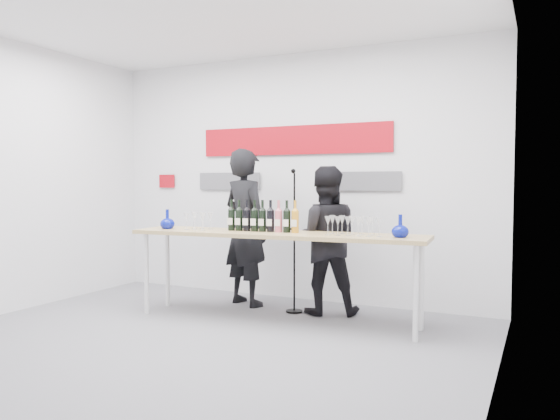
{
  "coord_description": "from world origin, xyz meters",
  "views": [
    {
      "loc": [
        2.79,
        -4.11,
        1.45
      ],
      "look_at": [
        0.32,
        0.98,
        1.15
      ],
      "focal_mm": 35.0,
      "sensor_mm": 36.0,
      "label": 1
    }
  ],
  "objects_px": {
    "tasting_table": "(276,239)",
    "presenter_right": "(324,240)",
    "presenter_left": "(246,227)",
    "mic_stand": "(294,269)"
  },
  "relations": [
    {
      "from": "mic_stand",
      "to": "tasting_table",
      "type": "bearing_deg",
      "value": -114.44
    },
    {
      "from": "mic_stand",
      "to": "presenter_right",
      "type": "bearing_deg",
      "value": -5.75
    },
    {
      "from": "tasting_table",
      "to": "presenter_left",
      "type": "relative_size",
      "value": 1.71
    },
    {
      "from": "presenter_right",
      "to": "mic_stand",
      "type": "bearing_deg",
      "value": -4.43
    },
    {
      "from": "tasting_table",
      "to": "mic_stand",
      "type": "height_order",
      "value": "mic_stand"
    },
    {
      "from": "tasting_table",
      "to": "mic_stand",
      "type": "relative_size",
      "value": 1.97
    },
    {
      "from": "presenter_left",
      "to": "presenter_right",
      "type": "height_order",
      "value": "presenter_left"
    },
    {
      "from": "presenter_left",
      "to": "mic_stand",
      "type": "xyz_separation_m",
      "value": [
        0.67,
        -0.1,
        -0.43
      ]
    },
    {
      "from": "tasting_table",
      "to": "presenter_right",
      "type": "bearing_deg",
      "value": 55.49
    },
    {
      "from": "tasting_table",
      "to": "presenter_left",
      "type": "height_order",
      "value": "presenter_left"
    }
  ]
}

